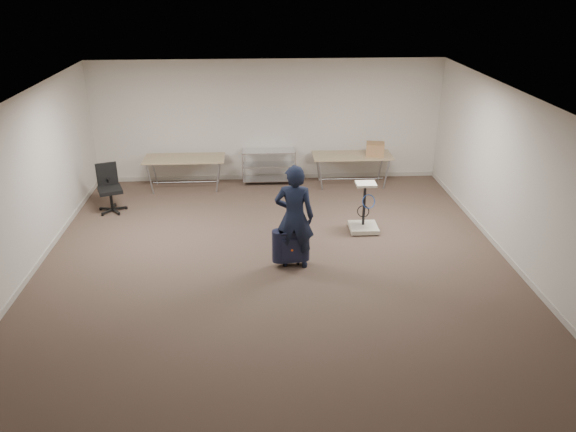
{
  "coord_description": "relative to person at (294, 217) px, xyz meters",
  "views": [
    {
      "loc": [
        -0.28,
        -8.2,
        4.57
      ],
      "look_at": [
        0.22,
        0.3,
        0.84
      ],
      "focal_mm": 35.0,
      "sensor_mm": 36.0,
      "label": 1
    }
  ],
  "objects": [
    {
      "name": "ground",
      "position": [
        -0.31,
        -0.15,
        -0.89
      ],
      "size": [
        9.0,
        9.0,
        0.0
      ],
      "primitive_type": "plane",
      "color": "#46352A",
      "rests_on": "ground"
    },
    {
      "name": "person",
      "position": [
        0.0,
        0.0,
        0.0
      ],
      "size": [
        0.7,
        0.51,
        1.78
      ],
      "primitive_type": "imported",
      "rotation": [
        0.0,
        0.0,
        3.0
      ],
      "color": "black",
      "rests_on": "ground"
    },
    {
      "name": "suitcase",
      "position": [
        -0.06,
        -0.01,
        -0.51
      ],
      "size": [
        0.42,
        0.27,
        1.11
      ],
      "color": "#161B32",
      "rests_on": "ground"
    },
    {
      "name": "folding_table_right",
      "position": [
        1.59,
        3.8,
        -0.21
      ],
      "size": [
        1.8,
        0.75,
        0.73
      ],
      "color": "#8D7657",
      "rests_on": "ground"
    },
    {
      "name": "equipment_cart",
      "position": [
        1.42,
        1.3,
        -0.63
      ],
      "size": [
        0.53,
        0.53,
        0.97
      ],
      "color": "beige",
      "rests_on": "ground"
    },
    {
      "name": "wire_shelf",
      "position": [
        -0.31,
        4.05,
        -0.45
      ],
      "size": [
        1.22,
        0.47,
        0.8
      ],
      "color": "silver",
      "rests_on": "ground"
    },
    {
      "name": "folding_table_left",
      "position": [
        -2.21,
        3.8,
        -0.21
      ],
      "size": [
        1.8,
        0.75,
        0.73
      ],
      "color": "#8D7657",
      "rests_on": "ground"
    },
    {
      "name": "office_chair",
      "position": [
        -3.61,
        2.58,
        -0.59
      ],
      "size": [
        0.6,
        0.6,
        0.98
      ],
      "color": "black",
      "rests_on": "ground"
    },
    {
      "name": "cardboard_box",
      "position": [
        2.09,
        3.71,
        -0.01
      ],
      "size": [
        0.45,
        0.38,
        0.3
      ],
      "primitive_type": "cube",
      "rotation": [
        0.0,
        0.0,
        -0.2
      ],
      "color": "olive",
      "rests_on": "folding_table_right"
    },
    {
      "name": "room_shell",
      "position": [
        -0.31,
        1.24,
        -0.84
      ],
      "size": [
        8.0,
        9.0,
        9.0
      ],
      "color": "beige",
      "rests_on": "ground"
    }
  ]
}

